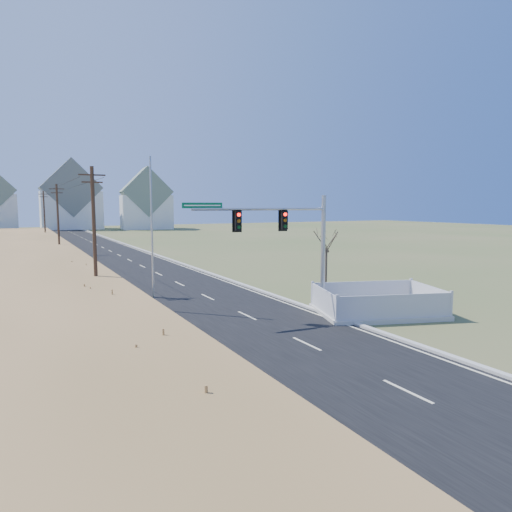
{
  "coord_description": "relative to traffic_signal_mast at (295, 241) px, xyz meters",
  "views": [
    {
      "loc": [
        -11.39,
        -18.65,
        6.28
      ],
      "look_at": [
        0.75,
        4.33,
        3.4
      ],
      "focal_mm": 32.0,
      "sensor_mm": 36.0,
      "label": 1
    }
  ],
  "objects": [
    {
      "name": "utility_pole_far",
      "position": [
        -9.16,
        71.82,
        0.43
      ],
      "size": [
        1.8,
        0.26,
        9.0
      ],
      "color": "#422D1E",
      "rests_on": "ground"
    },
    {
      "name": "bare_tree",
      "position": [
        4.68,
        3.31,
        -0.27
      ],
      "size": [
        1.87,
        1.87,
        4.95
      ],
      "color": "#4C3F33",
      "rests_on": "ground"
    },
    {
      "name": "condo_n",
      "position": [
        -0.66,
        108.82,
        3.35
      ],
      "size": [
        15.27,
        10.2,
        18.54
      ],
      "color": "white",
      "rests_on": "ground"
    },
    {
      "name": "condo_ne",
      "position": [
        17.34,
        100.82,
        2.58
      ],
      "size": [
        14.12,
        10.51,
        16.52
      ],
      "rotation": [
        0.0,
        0.0,
        -0.1
      ],
      "color": "white",
      "rests_on": "ground"
    },
    {
      "name": "utility_pole_mid",
      "position": [
        -9.16,
        41.82,
        0.43
      ],
      "size": [
        1.8,
        0.26,
        9.0
      ],
      "color": "#422D1E",
      "rests_on": "ground"
    },
    {
      "name": "flagpole",
      "position": [
        -6.96,
        4.7,
        -0.61
      ],
      "size": [
        0.41,
        0.41,
        9.13
      ],
      "color": "#B7B5AD",
      "rests_on": "ground"
    },
    {
      "name": "utility_pole_near",
      "position": [
        -9.16,
        11.82,
        0.43
      ],
      "size": [
        1.8,
        0.26,
        9.0
      ],
      "color": "#422D1E",
      "rests_on": "ground"
    },
    {
      "name": "road",
      "position": [
        -2.66,
        46.82,
        -4.23
      ],
      "size": [
        8.0,
        180.0,
        0.06
      ],
      "primitive_type": "cube",
      "color": "black",
      "rests_on": "ground"
    },
    {
      "name": "curb",
      "position": [
        1.49,
        46.82,
        -4.17
      ],
      "size": [
        0.3,
        180.0,
        0.18
      ],
      "primitive_type": "cube",
      "color": "#B2AFA8",
      "rests_on": "ground"
    },
    {
      "name": "open_sign",
      "position": [
        3.34,
        -2.14,
        -3.91
      ],
      "size": [
        0.52,
        0.17,
        0.65
      ],
      "rotation": [
        0.0,
        0.0,
        -0.22
      ],
      "color": "white",
      "rests_on": "ground"
    },
    {
      "name": "traffic_signal_mast",
      "position": [
        0.0,
        0.0,
        0.0
      ],
      "size": [
        8.61,
        1.13,
        6.88
      ],
      "rotation": [
        0.0,
        0.0,
        -0.1
      ],
      "color": "#9EA0A5",
      "rests_on": "ground"
    },
    {
      "name": "ground",
      "position": [
        -2.66,
        -3.18,
        -4.26
      ],
      "size": [
        260.0,
        260.0,
        0.0
      ],
      "primitive_type": "plane",
      "color": "#485A2B",
      "rests_on": "ground"
    },
    {
      "name": "fence_enclosure",
      "position": [
        4.34,
        -2.14,
        -3.96
      ],
      "size": [
        7.93,
        6.53,
        1.57
      ],
      "rotation": [
        0.0,
        0.0,
        -0.31
      ],
      "color": "#B7B5AD",
      "rests_on": "ground"
    }
  ]
}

